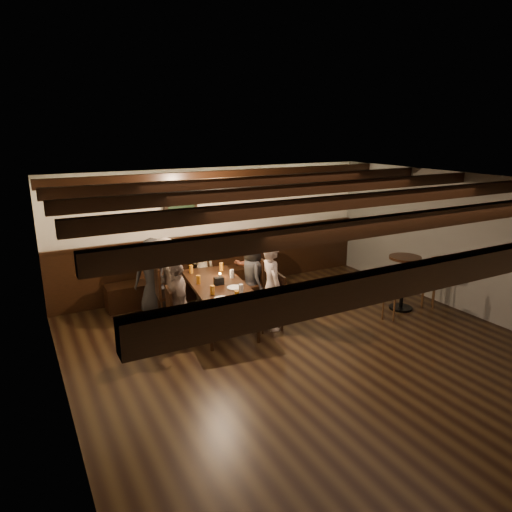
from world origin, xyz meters
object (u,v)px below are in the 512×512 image
person_bench_left (153,276)px  bar_stool_right (429,287)px  dining_table (218,287)px  person_left_far (178,303)px  bar_stool_left (390,298)px  person_bench_right (251,264)px  person_right_near (252,275)px  chair_right_near (250,293)px  person_left_near (167,280)px  person_bench_centre (202,270)px  chair_left_near (170,303)px  chair_right_far (270,312)px  high_top_table (404,275)px  person_right_far (272,287)px  chair_left_far (181,326)px

person_bench_left → bar_stool_right: size_ratio=1.34×
dining_table → person_left_far: (-0.80, -0.35, -0.00)m
person_bench_left → bar_stool_left: (3.39, -2.18, -0.30)m
person_bench_left → person_bench_right: person_bench_right is taller
person_right_near → dining_table: bearing=121.0°
chair_right_near → person_bench_right: 0.62m
person_bench_left → person_right_near: 1.71m
dining_table → bar_stool_left: bearing=-16.4°
person_left_near → person_right_near: person_left_near is taller
person_bench_centre → person_left_far: person_left_far is taller
bar_stool_left → person_left_near: bearing=171.3°
chair_right_near → person_bench_left: (-1.55, 0.66, 0.38)m
chair_right_near → bar_stool_left: bearing=-121.9°
person_left_near → person_right_near: 1.50m
chair_left_near → person_left_far: person_left_far is taller
person_bench_right → chair_left_near: bearing=15.5°
dining_table → chair_right_far: 0.93m
person_bench_centre → person_left_near: size_ratio=0.88×
person_bench_right → person_left_near: 1.71m
chair_right_near → person_bench_centre: (-0.63, 0.69, 0.34)m
dining_table → bar_stool_left: (2.62, -1.17, -0.28)m
person_bench_centre → person_bench_left: bearing=9.5°
bar_stool_right → person_left_near: bearing=168.0°
chair_right_far → bar_stool_left: size_ratio=0.91×
person_bench_left → person_right_near: (1.58, -0.66, -0.05)m
person_right_near → high_top_table: size_ratio=1.27×
dining_table → person_bench_left: (-0.77, 1.01, 0.02)m
chair_right_near → person_right_near: (0.03, -0.00, 0.33)m
person_left_far → bar_stool_right: person_left_far is taller
person_bench_centre → bar_stool_right: person_bench_centre is taller
chair_left_near → dining_table: bearing=58.0°
bar_stool_left → bar_stool_right: 1.00m
person_bench_right → person_right_far: person_right_far is taller
chair_left_near → person_bench_right: size_ratio=0.70×
bar_stool_left → person_right_far: bearing=-179.2°
dining_table → person_left_far: 0.87m
person_bench_centre → dining_table: bearing=90.0°
person_right_near → bar_stool_right: person_right_near is taller
dining_table → bar_stool_left: bar_stool_left is taller
person_left_near → person_right_far: bearing=59.0°
bar_stool_left → person_left_far: bearing=-174.8°
person_bench_right → bar_stool_left: 2.54m
person_left_near → chair_left_far: bearing=2.0°
chair_right_near → bar_stool_left: size_ratio=0.94×
chair_right_near → person_right_near: bearing=-90.0°
chair_right_near → high_top_table: 2.71m
high_top_table → chair_right_near: bearing=150.7°
chair_right_far → person_left_far: bearing=90.0°
chair_left_near → person_right_near: person_right_near is taller
chair_right_far → high_top_table: size_ratio=0.92×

